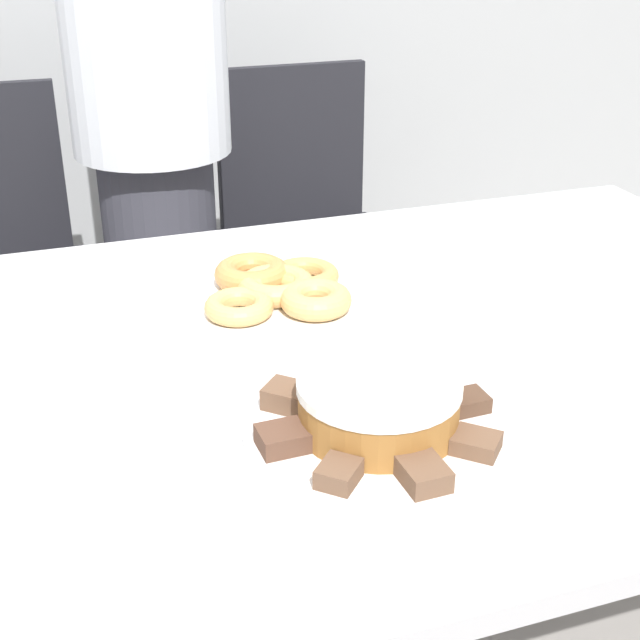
{
  "coord_description": "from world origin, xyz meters",
  "views": [
    {
      "loc": [
        -0.32,
        -1.05,
        1.31
      ],
      "look_at": [
        0.03,
        -0.03,
        0.78
      ],
      "focal_mm": 50.0,
      "sensor_mm": 36.0,
      "label": 1
    }
  ],
  "objects_px": {
    "plate_cake": "(378,431)",
    "plate_donuts": "(276,299)",
    "office_chair_right": "(310,259)",
    "person_standing": "(152,127)",
    "frosted_cake": "(379,404)"
  },
  "relations": [
    {
      "from": "person_standing",
      "to": "office_chair_right",
      "type": "distance_m",
      "value": 0.56
    },
    {
      "from": "plate_cake",
      "to": "frosted_cake",
      "type": "distance_m",
      "value": 0.04
    },
    {
      "from": "plate_cake",
      "to": "office_chair_right",
      "type": "bearing_deg",
      "value": 75.42
    },
    {
      "from": "plate_donuts",
      "to": "office_chair_right",
      "type": "bearing_deg",
      "value": 68.42
    },
    {
      "from": "person_standing",
      "to": "office_chair_right",
      "type": "bearing_deg",
      "value": 9.67
    },
    {
      "from": "plate_donuts",
      "to": "person_standing",
      "type": "bearing_deg",
      "value": 94.85
    },
    {
      "from": "office_chair_right",
      "to": "frosted_cake",
      "type": "bearing_deg",
      "value": -105.13
    },
    {
      "from": "plate_cake",
      "to": "plate_donuts",
      "type": "relative_size",
      "value": 0.88
    },
    {
      "from": "plate_donuts",
      "to": "frosted_cake",
      "type": "distance_m",
      "value": 0.41
    },
    {
      "from": "office_chair_right",
      "to": "plate_cake",
      "type": "bearing_deg",
      "value": -105.13
    },
    {
      "from": "plate_cake",
      "to": "plate_donuts",
      "type": "xyz_separation_m",
      "value": [
        -0.01,
        0.4,
        0.0
      ]
    },
    {
      "from": "frosted_cake",
      "to": "person_standing",
      "type": "bearing_deg",
      "value": 93.53
    },
    {
      "from": "plate_cake",
      "to": "person_standing",
      "type": "bearing_deg",
      "value": 93.53
    },
    {
      "from": "office_chair_right",
      "to": "plate_donuts",
      "type": "relative_size",
      "value": 2.5
    },
    {
      "from": "person_standing",
      "to": "plate_donuts",
      "type": "height_order",
      "value": "person_standing"
    }
  ]
}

